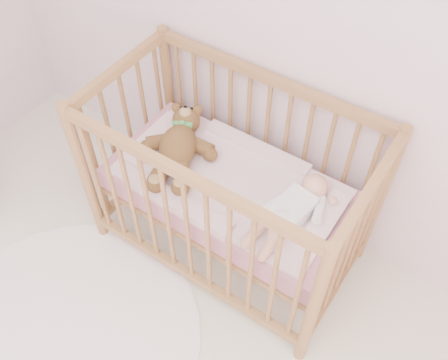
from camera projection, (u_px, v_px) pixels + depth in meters
The scene contains 7 objects.
wall_back at pixel (325, 12), 2.00m from camera, with size 4.00×0.02×2.70m, color white.
crib at pixel (230, 189), 2.51m from camera, with size 1.36×0.76×1.00m, color #B4844C, non-canonical shape.
mattress at pixel (230, 191), 2.52m from camera, with size 1.22×0.62×0.13m, color #CD8093.
blanket at pixel (230, 181), 2.46m from camera, with size 1.10×0.58×0.06m, color pink, non-canonical shape.
baby at pixel (293, 207), 2.26m from camera, with size 0.27×0.56×0.14m, color white, non-canonical shape.
teddy_bear at pixel (178, 147), 2.49m from camera, with size 0.41×0.59×0.16m, color brown, non-canonical shape.
rug at pixel (64, 339), 2.52m from camera, with size 1.39×1.39×0.01m, color white.
Camera 1 is at (0.66, 0.29, 2.46)m, focal length 40.00 mm.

